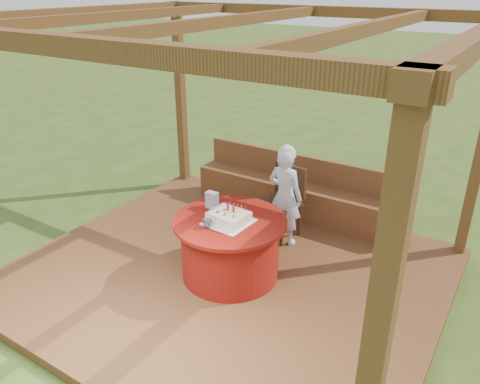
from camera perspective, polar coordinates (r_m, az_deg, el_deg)
name	(u,v)px	position (r m, az deg, el deg)	size (l,w,h in m)	color
ground	(228,279)	(5.44, -1.44, -10.57)	(60.00, 60.00, 0.00)	#334E1A
deck	(228,275)	(5.41, -1.45, -10.05)	(4.50, 4.00, 0.12)	brown
pergola	(226,64)	(4.51, -1.77, 15.34)	(4.50, 4.00, 2.72)	brown
bench	(297,195)	(6.55, 6.92, -0.42)	(3.00, 0.42, 0.80)	brown
table	(230,247)	(5.12, -1.20, -6.75)	(1.21, 1.21, 0.69)	maroon
chair	(284,197)	(5.89, 5.33, -0.64)	(0.53, 0.53, 0.91)	#382112
elderly_woman	(285,194)	(5.66, 5.51, -0.30)	(0.46, 0.31, 1.27)	#A4C6F3
birthday_cake	(229,217)	(4.87, -1.40, -3.10)	(0.47, 0.47, 0.19)	white
gift_bag	(212,200)	(5.18, -3.43, -0.98)	(0.13, 0.08, 0.19)	pink
drinking_glass	(207,224)	(4.79, -4.08, -3.87)	(0.09, 0.09, 0.09)	white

